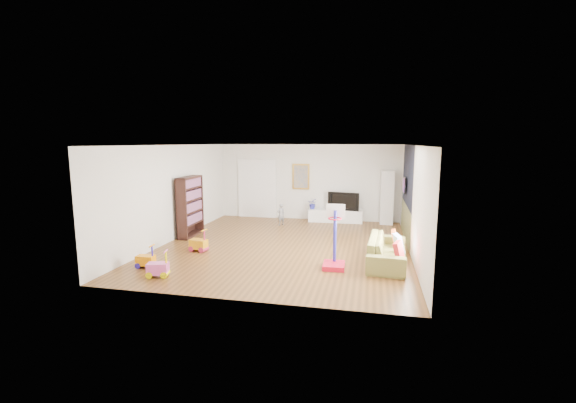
% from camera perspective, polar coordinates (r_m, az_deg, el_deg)
% --- Properties ---
extents(floor, '(6.50, 7.50, 0.00)m').
position_cam_1_polar(floor, '(10.51, -0.47, -6.54)').
color(floor, brown).
rests_on(floor, ground).
extents(ceiling, '(6.50, 7.50, 0.00)m').
position_cam_1_polar(ceiling, '(10.13, -0.49, 8.35)').
color(ceiling, white).
rests_on(ceiling, ground).
extents(wall_back, '(6.50, 0.00, 2.70)m').
position_cam_1_polar(wall_back, '(13.89, 2.97, 2.88)').
color(wall_back, silver).
rests_on(wall_back, ground).
extents(wall_front, '(6.50, 0.00, 2.70)m').
position_cam_1_polar(wall_front, '(6.68, -7.66, -3.62)').
color(wall_front, silver).
rests_on(wall_front, ground).
extents(wall_left, '(0.00, 7.50, 2.70)m').
position_cam_1_polar(wall_left, '(11.40, -16.63, 1.23)').
color(wall_left, white).
rests_on(wall_left, ground).
extents(wall_right, '(0.00, 7.50, 2.70)m').
position_cam_1_polar(wall_right, '(10.03, 17.94, 0.18)').
color(wall_right, white).
rests_on(wall_right, ground).
extents(navy_accent, '(0.01, 3.20, 1.70)m').
position_cam_1_polar(navy_accent, '(11.36, 17.32, 3.71)').
color(navy_accent, black).
rests_on(navy_accent, wall_right).
extents(olive_wainscot, '(0.01, 3.20, 1.00)m').
position_cam_1_polar(olive_wainscot, '(11.55, 17.01, -2.97)').
color(olive_wainscot, brown).
rests_on(olive_wainscot, wall_right).
extents(doorway, '(1.45, 0.06, 2.10)m').
position_cam_1_polar(doorway, '(14.31, -4.60, 1.83)').
color(doorway, white).
rests_on(doorway, ground).
extents(painting_back, '(0.62, 0.06, 0.92)m').
position_cam_1_polar(painting_back, '(13.87, 1.92, 3.71)').
color(painting_back, gold).
rests_on(painting_back, wall_back).
extents(artwork_right, '(0.04, 0.56, 0.46)m').
position_cam_1_polar(artwork_right, '(11.58, 16.85, 2.33)').
color(artwork_right, '#7F3F8C').
rests_on(artwork_right, wall_right).
extents(media_console, '(1.88, 0.53, 0.44)m').
position_cam_1_polar(media_console, '(13.61, 7.03, -2.11)').
color(media_console, white).
rests_on(media_console, ground).
extents(tall_cabinet, '(0.44, 0.44, 1.82)m').
position_cam_1_polar(tall_cabinet, '(13.50, 14.45, 0.57)').
color(tall_cabinet, white).
rests_on(tall_cabinet, ground).
extents(bookshelf, '(0.35, 1.22, 1.78)m').
position_cam_1_polar(bookshelf, '(11.80, -14.29, -0.70)').
color(bookshelf, black).
rests_on(bookshelf, ground).
extents(sofa, '(0.96, 2.16, 0.62)m').
position_cam_1_polar(sofa, '(9.24, 14.50, -7.00)').
color(sofa, olive).
rests_on(sofa, ground).
extents(basketball_hoop, '(0.51, 0.61, 1.42)m').
position_cam_1_polar(basketball_hoop, '(8.57, 6.89, -5.24)').
color(basketball_hoop, red).
rests_on(basketball_hoop, ground).
extents(ride_on_yellow, '(0.47, 0.33, 0.58)m').
position_cam_1_polar(ride_on_yellow, '(10.17, -13.14, -5.61)').
color(ride_on_yellow, orange).
rests_on(ride_on_yellow, ground).
extents(ride_on_orange, '(0.40, 0.27, 0.52)m').
position_cam_1_polar(ride_on_orange, '(9.22, -20.37, -7.62)').
color(ride_on_orange, orange).
rests_on(ride_on_orange, ground).
extents(ride_on_pink, '(0.47, 0.35, 0.56)m').
position_cam_1_polar(ride_on_pink, '(8.51, -18.76, -8.75)').
color(ride_on_pink, '#E856B0').
rests_on(ride_on_pink, ground).
extents(child, '(0.32, 0.31, 0.74)m').
position_cam_1_polar(child, '(12.94, -1.06, -1.94)').
color(child, gray).
rests_on(child, ground).
extents(tv, '(1.11, 0.35, 0.63)m').
position_cam_1_polar(tv, '(13.52, 8.31, 0.08)').
color(tv, black).
rests_on(tv, media_console).
extents(vase_plant, '(0.37, 0.33, 0.38)m').
position_cam_1_polar(vase_plant, '(13.63, 3.70, -0.31)').
color(vase_plant, '#232698').
rests_on(vase_plant, media_console).
extents(pillow_left, '(0.21, 0.40, 0.39)m').
position_cam_1_polar(pillow_left, '(8.59, 16.09, -7.03)').
color(pillow_left, red).
rests_on(pillow_left, sofa).
extents(pillow_center, '(0.20, 0.42, 0.41)m').
position_cam_1_polar(pillow_center, '(9.21, 16.05, -5.97)').
color(pillow_center, white).
rests_on(pillow_center, sofa).
extents(pillow_right, '(0.12, 0.35, 0.34)m').
position_cam_1_polar(pillow_right, '(9.77, 15.51, -5.10)').
color(pillow_right, '#B54113').
rests_on(pillow_right, sofa).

